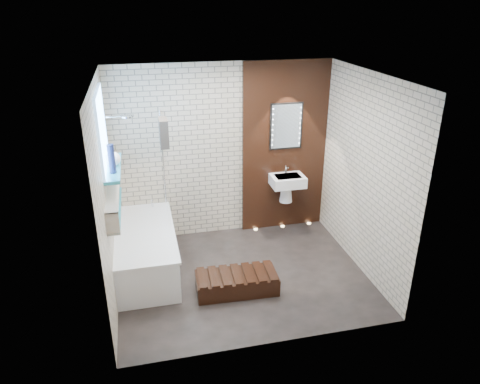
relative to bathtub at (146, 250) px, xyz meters
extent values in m
plane|color=black|center=(1.22, -0.45, -0.29)|extent=(3.20, 3.20, 0.00)
cube|color=#B7AB91|center=(1.22, 0.85, 1.01)|extent=(3.20, 0.04, 2.60)
cube|color=#B7AB91|center=(1.22, -1.75, 1.01)|extent=(3.20, 0.04, 2.60)
cube|color=#B7AB91|center=(-0.38, -0.45, 1.01)|extent=(0.04, 2.60, 2.60)
cube|color=#B7AB91|center=(2.82, -0.45, 1.01)|extent=(0.04, 2.60, 2.60)
plane|color=white|center=(1.22, -0.45, 2.31)|extent=(3.20, 3.20, 0.00)
cube|color=black|center=(2.17, 0.82, 1.01)|extent=(1.30, 0.06, 2.60)
cube|color=#7FADE0|center=(-0.36, -0.10, 1.71)|extent=(0.03, 1.00, 0.90)
cube|color=teal|center=(-0.29, -0.10, 1.24)|extent=(0.18, 1.00, 0.04)
cube|color=teal|center=(-0.31, -0.30, 0.79)|extent=(0.14, 1.30, 0.03)
cube|color=#B2A899|center=(-0.31, -0.30, 1.02)|extent=(0.14, 1.30, 0.03)
cube|color=#B2A899|center=(-0.31, -0.94, 0.91)|extent=(0.14, 0.03, 0.26)
cube|color=#B2A899|center=(-0.31, 0.33, 0.91)|extent=(0.14, 0.03, 0.26)
cube|color=white|center=(0.00, 0.00, -0.02)|extent=(0.75, 1.70, 0.55)
cube|color=white|center=(0.00, 0.00, 0.27)|extent=(0.79, 1.74, 0.03)
cylinder|color=silver|center=(0.15, 0.73, 0.35)|extent=(0.04, 0.04, 0.12)
cube|color=white|center=(0.35, 0.44, 0.99)|extent=(0.01, 0.78, 1.40)
cube|color=black|center=(0.35, 0.15, 1.56)|extent=(0.10, 0.27, 0.36)
cylinder|color=silver|center=(-0.08, 0.50, 1.71)|extent=(0.18, 0.18, 0.02)
cube|color=white|center=(2.17, 0.61, 0.56)|extent=(0.50, 0.36, 0.16)
cone|color=white|center=(2.17, 0.66, 0.34)|extent=(0.20, 0.20, 0.28)
cylinder|color=silver|center=(2.17, 0.71, 0.71)|extent=(0.03, 0.03, 0.14)
cube|color=black|center=(2.17, 0.78, 1.36)|extent=(0.50, 0.02, 0.70)
cube|color=silver|center=(2.17, 0.77, 1.36)|extent=(0.45, 0.01, 0.65)
cube|color=black|center=(1.08, -0.75, -0.18)|extent=(1.03, 0.49, 0.22)
cylinder|color=maroon|center=(-0.31, -0.79, 0.87)|extent=(0.06, 0.06, 0.13)
cylinder|color=#B45A1B|center=(-0.31, -0.50, 0.87)|extent=(0.06, 0.06, 0.11)
sphere|color=white|center=(-0.28, -0.08, 1.35)|extent=(0.18, 0.18, 0.18)
cylinder|color=#161D3E|center=(-0.28, -0.32, 1.43)|extent=(0.08, 0.08, 0.34)
cylinder|color=#FFD899|center=(1.72, 0.75, -0.29)|extent=(0.06, 0.06, 0.01)
cylinder|color=#FFD899|center=(2.17, 0.75, -0.29)|extent=(0.06, 0.06, 0.01)
cylinder|color=#FFD899|center=(2.62, 0.75, -0.29)|extent=(0.06, 0.06, 0.01)
camera|label=1|loc=(0.05, -5.34, 3.13)|focal=33.65mm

